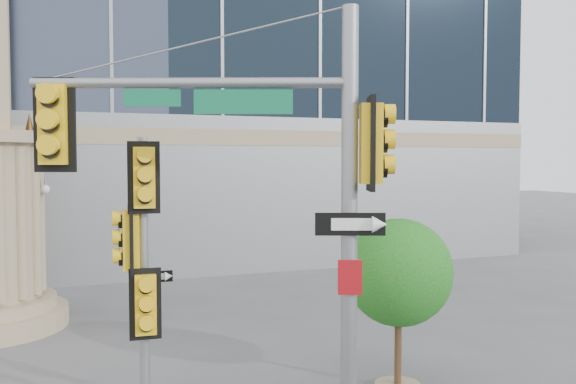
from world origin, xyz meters
name	(u,v)px	position (x,y,z in m)	size (l,w,h in m)	color
main_signal_pole	(268,180)	(-1.51, -0.46, 4.09)	(4.84, 2.36, 6.60)	slate
secondary_signal_pole	(141,255)	(-3.03, 1.52, 2.80)	(0.82, 0.65, 4.76)	slate
street_tree	(400,277)	(1.79, 1.22, 2.15)	(2.10, 2.05, 3.27)	tan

